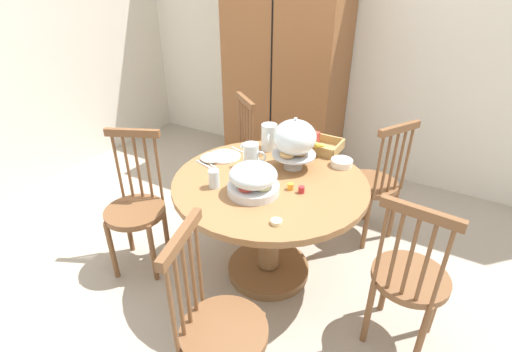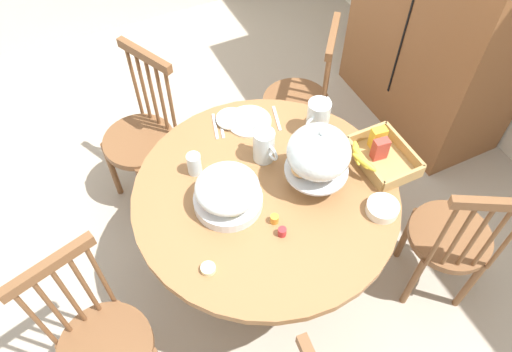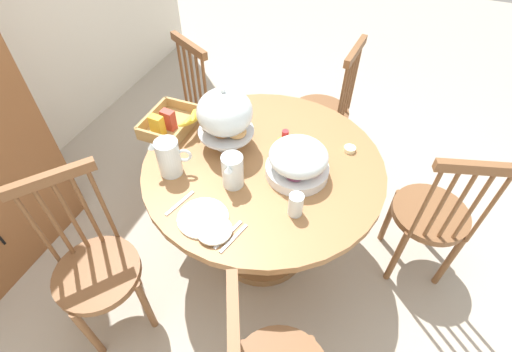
# 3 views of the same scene
# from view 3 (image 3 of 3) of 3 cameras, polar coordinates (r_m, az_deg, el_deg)

# --- Properties ---
(ground_plane) EXTENTS (10.00, 10.00, 0.00)m
(ground_plane) POSITION_cam_3_polar(r_m,az_deg,el_deg) (2.36, -1.20, -13.10)
(ground_plane) COLOR #A89E8E
(dining_table) EXTENTS (1.19, 1.19, 0.74)m
(dining_table) POSITION_cam_3_polar(r_m,az_deg,el_deg) (2.01, 1.05, -2.33)
(dining_table) COLOR olive
(dining_table) RESTS_ON ground_plane
(windsor_chair_near_window) EXTENTS (0.40, 0.40, 0.97)m
(windsor_chair_near_window) POSITION_cam_3_polar(r_m,az_deg,el_deg) (2.68, 10.15, 9.33)
(windsor_chair_near_window) COLOR brown
(windsor_chair_near_window) RESTS_ON ground_plane
(windsor_chair_by_cabinet) EXTENTS (0.45, 0.45, 0.97)m
(windsor_chair_by_cabinet) POSITION_cam_3_polar(r_m,az_deg,el_deg) (2.63, -11.32, 8.29)
(windsor_chair_by_cabinet) COLOR brown
(windsor_chair_by_cabinet) RESTS_ON ground_plane
(windsor_chair_facing_door) EXTENTS (0.47, 0.47, 0.97)m
(windsor_chair_facing_door) POSITION_cam_3_polar(r_m,az_deg,el_deg) (1.97, -23.11, -12.89)
(windsor_chair_facing_door) COLOR brown
(windsor_chair_facing_door) RESTS_ON ground_plane
(windsor_chair_host_seat) EXTENTS (0.42, 0.42, 0.97)m
(windsor_chair_host_seat) POSITION_cam_3_polar(r_m,az_deg,el_deg) (2.20, 25.09, -5.63)
(windsor_chair_host_seat) COLOR brown
(windsor_chair_host_seat) RESTS_ON ground_plane
(pastry_stand_with_dome) EXTENTS (0.28, 0.28, 0.34)m
(pastry_stand_with_dome) POSITION_cam_3_polar(r_m,az_deg,el_deg) (1.83, -4.75, 9.28)
(pastry_stand_with_dome) COLOR silver
(pastry_stand_with_dome) RESTS_ON dining_table
(fruit_platter_covered) EXTENTS (0.30, 0.30, 0.18)m
(fruit_platter_covered) POSITION_cam_3_polar(r_m,az_deg,el_deg) (1.75, 6.40, 2.29)
(fruit_platter_covered) COLOR silver
(fruit_platter_covered) RESTS_ON dining_table
(orange_juice_pitcher) EXTENTS (0.18, 0.10, 0.17)m
(orange_juice_pitcher) POSITION_cam_3_polar(r_m,az_deg,el_deg) (1.70, -3.55, 0.64)
(orange_juice_pitcher) COLOR silver
(orange_juice_pitcher) RESTS_ON dining_table
(milk_pitcher) EXTENTS (0.11, 0.18, 0.19)m
(milk_pitcher) POSITION_cam_3_polar(r_m,az_deg,el_deg) (1.79, -13.03, 2.54)
(milk_pitcher) COLOR silver
(milk_pitcher) RESTS_ON dining_table
(cereal_basket) EXTENTS (0.32, 0.30, 0.12)m
(cereal_basket) POSITION_cam_3_polar(r_m,az_deg,el_deg) (2.07, -12.74, 7.91)
(cereal_basket) COLOR tan
(cereal_basket) RESTS_ON dining_table
(china_plate_large) EXTENTS (0.22, 0.22, 0.01)m
(china_plate_large) POSITION_cam_3_polar(r_m,az_deg,el_deg) (1.63, -8.05, -6.30)
(china_plate_large) COLOR white
(china_plate_large) RESTS_ON dining_table
(china_plate_small) EXTENTS (0.15, 0.15, 0.01)m
(china_plate_small) POSITION_cam_3_polar(r_m,az_deg,el_deg) (1.57, -6.37, -8.15)
(china_plate_small) COLOR white
(china_plate_small) RESTS_ON china_plate_large
(cereal_bowl) EXTENTS (0.14, 0.14, 0.04)m
(cereal_bowl) POSITION_cam_3_polar(r_m,az_deg,el_deg) (2.19, -5.97, 10.45)
(cereal_bowl) COLOR white
(cereal_bowl) RESTS_ON dining_table
(drinking_glass) EXTENTS (0.06, 0.06, 0.11)m
(drinking_glass) POSITION_cam_3_polar(r_m,az_deg,el_deg) (1.61, 6.05, -4.35)
(drinking_glass) COLOR silver
(drinking_glass) RESTS_ON dining_table
(butter_dish) EXTENTS (0.06, 0.06, 0.02)m
(butter_dish) POSITION_cam_3_polar(r_m,az_deg,el_deg) (1.97, 14.03, 4.00)
(butter_dish) COLOR beige
(butter_dish) RESTS_ON dining_table
(jam_jar_strawberry) EXTENTS (0.04, 0.04, 0.04)m
(jam_jar_strawberry) POSITION_cam_3_polar(r_m,az_deg,el_deg) (1.99, 4.47, 6.39)
(jam_jar_strawberry) COLOR #B7282D
(jam_jar_strawberry) RESTS_ON dining_table
(jam_jar_apricot) EXTENTS (0.04, 0.04, 0.04)m
(jam_jar_apricot) POSITION_cam_3_polar(r_m,az_deg,el_deg) (1.94, 3.81, 5.17)
(jam_jar_apricot) COLOR orange
(jam_jar_apricot) RESTS_ON dining_table
(table_knife) EXTENTS (0.17, 0.06, 0.01)m
(table_knife) POSITION_cam_3_polar(r_m,az_deg,el_deg) (1.57, -4.27, -8.86)
(table_knife) COLOR silver
(table_knife) RESTS_ON dining_table
(dinner_fork) EXTENTS (0.17, 0.06, 0.01)m
(dinner_fork) POSITION_cam_3_polar(r_m,az_deg,el_deg) (1.56, -3.42, -9.41)
(dinner_fork) COLOR silver
(dinner_fork) RESTS_ON dining_table
(soup_spoon) EXTENTS (0.17, 0.06, 0.01)m
(soup_spoon) POSITION_cam_3_polar(r_m,az_deg,el_deg) (1.71, -11.48, -4.04)
(soup_spoon) COLOR silver
(soup_spoon) RESTS_ON dining_table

